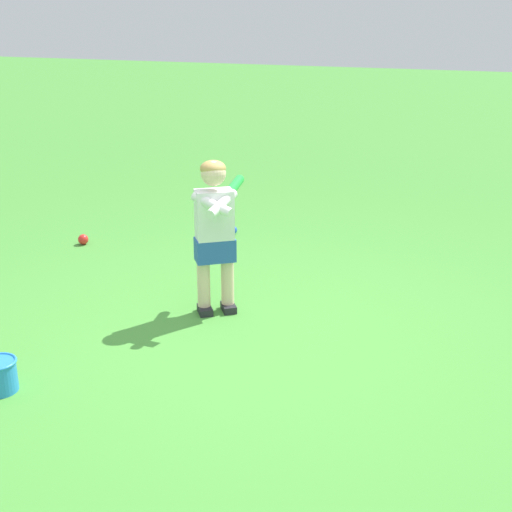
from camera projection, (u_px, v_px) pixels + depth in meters
name	position (u px, v px, depth m)	size (l,w,h in m)	color
ground_plane	(250.00, 340.00, 4.59)	(40.00, 40.00, 0.00)	#479338
child_batter	(216.00, 223.00, 4.80)	(0.64, 0.34, 1.08)	#232328
play_ball_near_batter	(83.00, 239.00, 6.37)	(0.09, 0.09, 0.09)	red
play_ball_by_bucket	(233.00, 230.00, 6.66)	(0.08, 0.08, 0.08)	blue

